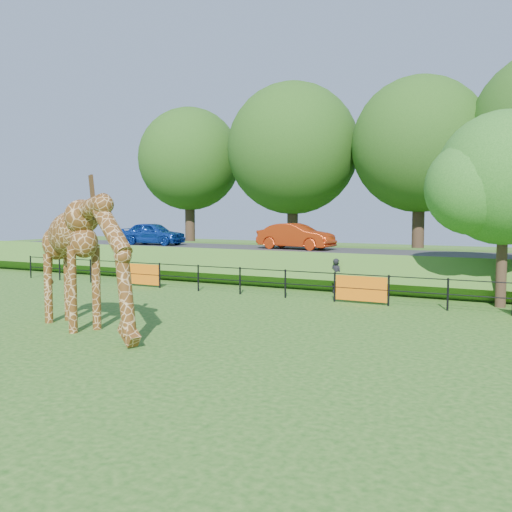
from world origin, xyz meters
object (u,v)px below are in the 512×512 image
object	(u,v)px
car_blue	(153,233)
car_red	(296,236)
giraffe	(86,263)
visitor	(336,276)
tree_east	(507,183)

from	to	relation	value
car_blue	car_red	size ratio (longest dim) A/B	0.96
giraffe	car_blue	xyz separation A→B (m)	(-8.88, 14.23, 0.15)
car_red	visitor	size ratio (longest dim) A/B	2.74
visitor	tree_east	xyz separation A→B (m)	(6.28, -0.40, 3.57)
car_blue	car_red	xyz separation A→B (m)	(8.67, 0.37, 0.01)
giraffe	car_red	distance (m)	14.60
giraffe	visitor	size ratio (longest dim) A/B	3.74
tree_east	giraffe	bearing A→B (deg)	-135.04
car_blue	car_red	distance (m)	8.68
car_blue	tree_east	world-z (taller)	tree_east
giraffe	tree_east	xyz separation A→B (m)	(9.81, 9.80, 2.38)
visitor	tree_east	bearing A→B (deg)	-166.84
giraffe	visitor	world-z (taller)	giraffe
car_red	tree_east	xyz separation A→B (m)	(10.01, -4.81, 2.22)
car_red	car_blue	bearing A→B (deg)	97.39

